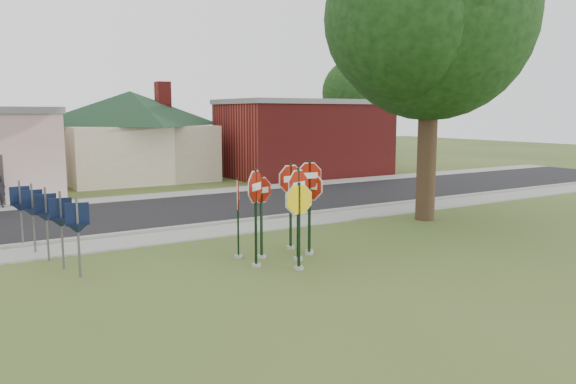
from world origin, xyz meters
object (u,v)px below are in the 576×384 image
stop_sign_center (298,200)px  stop_sign_yellow (299,215)px  oak_tree (432,17)px  stop_sign_left (256,202)px

stop_sign_center → stop_sign_yellow: size_ratio=1.12×
stop_sign_center → oak_tree: (7.16, 2.42, 5.66)m
stop_sign_center → stop_sign_yellow: 0.95m
stop_sign_center → oak_tree: size_ratio=0.24×
stop_sign_center → stop_sign_yellow: (-0.48, -0.78, -0.23)m
oak_tree → stop_sign_center: bearing=-161.3°
stop_sign_yellow → oak_tree: oak_tree is taller
stop_sign_yellow → oak_tree: (7.63, 3.20, 5.89)m
stop_sign_yellow → stop_sign_center: bearing=58.7°
stop_sign_center → stop_sign_left: (-1.27, 0.02, 0.03)m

